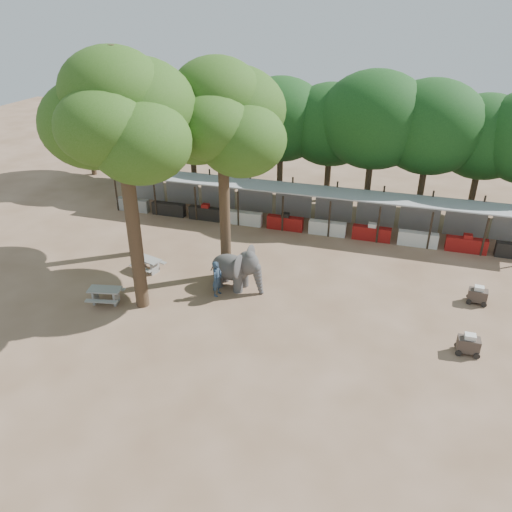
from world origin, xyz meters
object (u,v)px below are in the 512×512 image
(yard_tree_center, at_px, (119,117))
(cart_front, at_px, (468,344))
(handler, at_px, (217,279))
(picnic_table_far, at_px, (148,263))
(yard_tree_left, at_px, (121,113))
(elephant, at_px, (237,268))
(cart_back, at_px, (478,295))
(yard_tree_back, at_px, (221,118))
(picnic_table_near, at_px, (105,294))

(yard_tree_center, bearing_deg, cart_front, 1.61)
(handler, relative_size, picnic_table_far, 1.02)
(yard_tree_left, height_order, elephant, yard_tree_left)
(cart_back, bearing_deg, yard_tree_center, -158.33)
(yard_tree_center, bearing_deg, yard_tree_back, 53.14)
(yard_tree_left, relative_size, cart_back, 10.76)
(handler, height_order, picnic_table_far, handler)
(picnic_table_near, distance_m, cart_back, 18.60)
(handler, height_order, cart_back, handler)
(yard_tree_left, height_order, picnic_table_far, yard_tree_left)
(cart_front, bearing_deg, yard_tree_center, -179.68)
(cart_front, bearing_deg, picnic_table_far, 169.88)
(cart_front, bearing_deg, cart_back, 79.27)
(picnic_table_near, relative_size, cart_front, 1.83)
(yard_tree_left, bearing_deg, cart_back, -0.51)
(yard_tree_left, bearing_deg, cart_front, -13.97)
(yard_tree_center, relative_size, picnic_table_near, 6.45)
(picnic_table_near, bearing_deg, cart_front, -8.21)
(yard_tree_left, relative_size, picnic_table_near, 5.90)
(cart_front, relative_size, cart_back, 1.00)
(picnic_table_far, xyz_separation_m, cart_front, (16.60, -2.58, -0.02))
(elephant, bearing_deg, cart_front, -1.59)
(cart_back, bearing_deg, picnic_table_near, -158.18)
(elephant, bearing_deg, yard_tree_left, 172.52)
(picnic_table_near, bearing_deg, yard_tree_back, 32.60)
(yard_tree_left, bearing_deg, handler, -26.83)
(picnic_table_near, bearing_deg, picnic_table_far, 70.94)
(yard_tree_left, bearing_deg, picnic_table_far, -48.33)
(yard_tree_back, bearing_deg, picnic_table_near, -135.85)
(yard_tree_center, xyz_separation_m, elephant, (4.11, 2.75, -8.05))
(yard_tree_back, bearing_deg, cart_front, -16.10)
(yard_tree_back, xyz_separation_m, picnic_table_near, (-4.70, -4.56, -8.02))
(yard_tree_left, xyz_separation_m, handler, (6.38, -3.23, -7.24))
(cart_back, bearing_deg, yard_tree_left, -175.55)
(yard_tree_back, distance_m, picnic_table_far, 9.13)
(picnic_table_near, bearing_deg, elephant, 18.19)
(elephant, distance_m, picnic_table_near, 6.72)
(yard_tree_left, height_order, handler, yard_tree_left)
(yard_tree_back, bearing_deg, elephant, -48.38)
(yard_tree_back, relative_size, picnic_table_far, 6.06)
(picnic_table_near, xyz_separation_m, cart_front, (17.07, 0.99, -0.04))
(yard_tree_left, xyz_separation_m, cart_front, (18.37, -4.57, -7.72))
(yard_tree_back, height_order, elephant, yard_tree_back)
(yard_tree_left, height_order, cart_back, yard_tree_left)
(yard_tree_center, distance_m, yard_tree_back, 5.04)
(elephant, distance_m, cart_front, 11.52)
(elephant, xyz_separation_m, picnic_table_near, (-5.81, -3.32, -0.63))
(yard_tree_back, height_order, picnic_table_far, yard_tree_back)
(yard_tree_back, relative_size, cart_front, 11.14)
(yard_tree_left, distance_m, cart_back, 20.60)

